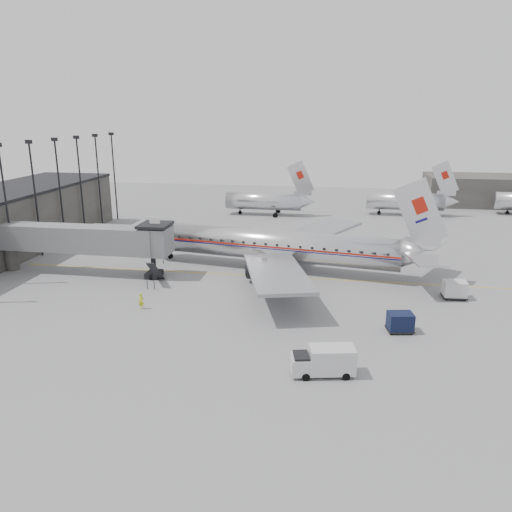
{
  "coord_description": "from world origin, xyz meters",
  "views": [
    {
      "loc": [
        11.42,
        -49.3,
        18.68
      ],
      "look_at": [
        2.85,
        3.38,
        3.2
      ],
      "focal_mm": 35.0,
      "sensor_mm": 36.0,
      "label": 1
    }
  ],
  "objects_px": {
    "ramp_worker": "(141,301)",
    "baggage_cart_navy": "(400,322)",
    "baggage_cart_white": "(455,289)",
    "service_van": "(324,361)",
    "airliner": "(279,246)"
  },
  "relations": [
    {
      "from": "baggage_cart_white",
      "to": "ramp_worker",
      "type": "distance_m",
      "value": 32.01
    },
    {
      "from": "baggage_cart_navy",
      "to": "baggage_cart_white",
      "type": "xyz_separation_m",
      "value": [
        6.5,
        9.37,
        0.06
      ]
    },
    {
      "from": "service_van",
      "to": "ramp_worker",
      "type": "distance_m",
      "value": 20.68
    },
    {
      "from": "service_van",
      "to": "baggage_cart_white",
      "type": "height_order",
      "value": "service_van"
    },
    {
      "from": "baggage_cart_navy",
      "to": "baggage_cart_white",
      "type": "distance_m",
      "value": 11.4
    },
    {
      "from": "service_van",
      "to": "airliner",
      "type": "bearing_deg",
      "value": 92.75
    },
    {
      "from": "baggage_cart_white",
      "to": "ramp_worker",
      "type": "height_order",
      "value": "baggage_cart_white"
    },
    {
      "from": "baggage_cart_navy",
      "to": "service_van",
      "type": "bearing_deg",
      "value": -136.72
    },
    {
      "from": "baggage_cart_white",
      "to": "baggage_cart_navy",
      "type": "bearing_deg",
      "value": -127.7
    },
    {
      "from": "service_van",
      "to": "ramp_worker",
      "type": "height_order",
      "value": "service_van"
    },
    {
      "from": "ramp_worker",
      "to": "baggage_cart_navy",
      "type": "bearing_deg",
      "value": -3.08
    },
    {
      "from": "service_van",
      "to": "baggage_cart_navy",
      "type": "distance_m",
      "value": 10.76
    },
    {
      "from": "baggage_cart_white",
      "to": "ramp_worker",
      "type": "bearing_deg",
      "value": -168.46
    },
    {
      "from": "baggage_cart_navy",
      "to": "airliner",
      "type": "bearing_deg",
      "value": 117.68
    },
    {
      "from": "airliner",
      "to": "ramp_worker",
      "type": "bearing_deg",
      "value": -119.32
    }
  ]
}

